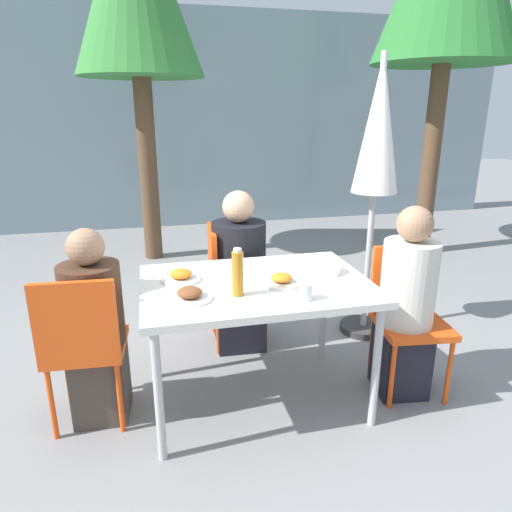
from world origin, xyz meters
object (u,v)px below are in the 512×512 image
object	(u,v)px
person_far	(239,277)
drinking_cup	(305,292)
person_left	(95,332)
chair_right	(408,307)
chair_far	(227,277)
bottle	(238,273)
closed_umbrella	(378,141)
salad_bowl	(324,268)
person_right	(406,308)
chair_left	(83,340)

from	to	relation	value
person_far	drinking_cup	xyz separation A→B (m)	(0.14, -0.98, 0.26)
person_left	chair_right	bearing A→B (deg)	0.73
chair_far	bottle	size ratio (longest dim) A/B	3.49
chair_far	closed_umbrella	world-z (taller)	closed_umbrella
person_left	drinking_cup	size ratio (longest dim) A/B	12.83
closed_umbrella	salad_bowl	size ratio (longest dim) A/B	10.20
chair_right	person_far	bearing A→B (deg)	-31.73
chair_right	drinking_cup	xyz separation A→B (m)	(-0.75, -0.26, 0.28)
person_right	bottle	xyz separation A→B (m)	(-1.01, -0.05, 0.32)
drinking_cup	person_right	bearing A→B (deg)	14.97
chair_left	person_far	bearing A→B (deg)	39.81
person_far	person_left	bearing A→B (deg)	-52.20
chair_left	person_right	bearing A→B (deg)	0.84
bottle	salad_bowl	world-z (taller)	bottle
closed_umbrella	salad_bowl	distance (m)	1.09
chair_right	person_right	bearing A→B (deg)	58.00
chair_left	bottle	distance (m)	0.88
chair_right	person_right	world-z (taller)	person_right
person_left	chair_right	distance (m)	1.81
chair_right	salad_bowl	distance (m)	0.59
person_left	closed_umbrella	bearing A→B (deg)	21.74
bottle	salad_bowl	distance (m)	0.61
chair_right	closed_umbrella	distance (m)	1.18
person_right	drinking_cup	bearing A→B (deg)	22.29
person_far	bottle	world-z (taller)	person_far
chair_right	chair_far	xyz separation A→B (m)	(-0.97, 0.78, 0.00)
closed_umbrella	bottle	size ratio (longest dim) A/B	8.07
chair_far	closed_umbrella	distance (m)	1.42
person_far	salad_bowl	xyz separation A→B (m)	(0.38, -0.63, 0.25)
closed_umbrella	drinking_cup	world-z (taller)	closed_umbrella
person_right	bottle	bearing A→B (deg)	10.32
person_right	chair_far	bearing A→B (deg)	-35.78
chair_far	drinking_cup	bearing A→B (deg)	15.25
chair_right	drinking_cup	world-z (taller)	chair_right
chair_right	person_far	world-z (taller)	person_far
person_right	person_far	distance (m)	1.16
chair_left	drinking_cup	distance (m)	1.18
person_left	chair_far	xyz separation A→B (m)	(0.84, 0.68, 0.00)
chair_left	closed_umbrella	bearing A→B (deg)	23.28
person_far	drinking_cup	distance (m)	1.03
chair_right	person_left	bearing A→B (deg)	4.22
person_left	bottle	size ratio (longest dim) A/B	4.34
person_right	salad_bowl	world-z (taller)	person_right
person_left	bottle	distance (m)	0.85
person_left	person_right	xyz separation A→B (m)	(1.75, -0.17, 0.04)
closed_umbrella	chair_left	bearing A→B (deg)	-160.55
person_left	closed_umbrella	xyz separation A→B (m)	(1.90, 0.61, 0.94)
person_far	chair_far	bearing A→B (deg)	-122.00
person_left	chair_far	bearing A→B (deg)	42.99
chair_far	drinking_cup	world-z (taller)	chair_far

